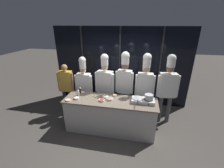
% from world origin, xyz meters
% --- Properties ---
extents(ground_plane, '(24.00, 24.00, 0.00)m').
position_xyz_m(ground_plane, '(0.00, 0.00, 0.00)').
color(ground_plane, '#47423D').
extents(window_wall_back, '(4.72, 0.09, 2.70)m').
position_xyz_m(window_wall_back, '(0.00, 1.68, 1.35)').
color(window_wall_back, black).
rests_on(window_wall_back, ground_plane).
extents(demo_counter, '(2.44, 0.72, 0.93)m').
position_xyz_m(demo_counter, '(0.00, 0.00, 0.47)').
color(demo_counter, beige).
rests_on(demo_counter, ground_plane).
extents(portable_stove, '(0.57, 0.33, 0.10)m').
position_xyz_m(portable_stove, '(0.84, 0.05, 0.98)').
color(portable_stove, silver).
rests_on(portable_stove, demo_counter).
extents(frying_pan, '(0.29, 0.50, 0.04)m').
position_xyz_m(frying_pan, '(0.71, 0.04, 1.05)').
color(frying_pan, '#ADAFB5').
rests_on(frying_pan, portable_stove).
extents(stock_pot, '(0.23, 0.20, 0.13)m').
position_xyz_m(stock_pot, '(0.97, 0.05, 1.10)').
color(stock_pot, '#B7BABF').
rests_on(stock_pot, portable_stove).
extents(squeeze_bottle_soy, '(0.06, 0.06, 0.19)m').
position_xyz_m(squeeze_bottle_soy, '(-0.92, 0.25, 1.02)').
color(squeeze_bottle_soy, '#332319').
rests_on(squeeze_bottle_soy, demo_counter).
extents(squeeze_bottle_clear, '(0.05, 0.05, 0.19)m').
position_xyz_m(squeeze_bottle_clear, '(-0.91, 0.08, 1.02)').
color(squeeze_bottle_clear, white).
rests_on(squeeze_bottle_clear, demo_counter).
extents(prep_bowl_chili_flakes, '(0.15, 0.15, 0.05)m').
position_xyz_m(prep_bowl_chili_flakes, '(-0.20, -0.10, 0.96)').
color(prep_bowl_chili_flakes, white).
rests_on(prep_bowl_chili_flakes, demo_counter).
extents(prep_bowl_noodles, '(0.13, 0.13, 0.06)m').
position_xyz_m(prep_bowl_noodles, '(0.37, 0.20, 0.96)').
color(prep_bowl_noodles, white).
rests_on(prep_bowl_noodles, demo_counter).
extents(prep_bowl_chicken, '(0.17, 0.17, 0.05)m').
position_xyz_m(prep_bowl_chicken, '(-0.16, 0.12, 0.96)').
color(prep_bowl_chicken, white).
rests_on(prep_bowl_chicken, demo_counter).
extents(prep_bowl_shrimp, '(0.10, 0.10, 0.04)m').
position_xyz_m(prep_bowl_shrimp, '(0.08, 0.25, 0.96)').
color(prep_bowl_shrimp, white).
rests_on(prep_bowl_shrimp, demo_counter).
extents(prep_bowl_garlic, '(0.14, 0.14, 0.05)m').
position_xyz_m(prep_bowl_garlic, '(-0.88, -0.11, 0.96)').
color(prep_bowl_garlic, white).
rests_on(prep_bowl_garlic, demo_counter).
extents(prep_bowl_ginger, '(0.14, 0.14, 0.04)m').
position_xyz_m(prep_bowl_ginger, '(-1.06, -0.25, 0.95)').
color(prep_bowl_ginger, white).
rests_on(prep_bowl_ginger, demo_counter).
extents(prep_bowl_mushrooms, '(0.17, 0.17, 0.05)m').
position_xyz_m(prep_bowl_mushrooms, '(-0.02, 0.01, 0.96)').
color(prep_bowl_mushrooms, white).
rests_on(prep_bowl_mushrooms, demo_counter).
extents(serving_spoon_slotted, '(0.20, 0.13, 0.02)m').
position_xyz_m(serving_spoon_slotted, '(-0.36, 0.04, 0.94)').
color(serving_spoon_slotted, olive).
rests_on(serving_spoon_slotted, demo_counter).
extents(person_guest, '(0.51, 0.24, 1.64)m').
position_xyz_m(person_guest, '(-1.53, 0.60, 1.00)').
color(person_guest, '#2D3856').
rests_on(person_guest, ground_plane).
extents(chef_head, '(0.54, 0.24, 1.90)m').
position_xyz_m(chef_head, '(-0.95, 0.63, 1.09)').
color(chef_head, '#4C4C51').
rests_on(chef_head, ground_plane).
extents(chef_sous, '(0.60, 0.30, 1.99)m').
position_xyz_m(chef_sous, '(-0.30, 0.67, 1.15)').
color(chef_sous, '#232326').
rests_on(chef_sous, ground_plane).
extents(chef_line, '(0.52, 0.26, 2.08)m').
position_xyz_m(chef_line, '(0.29, 0.68, 1.25)').
color(chef_line, '#232326').
rests_on(chef_line, ground_plane).
extents(chef_pastry, '(0.54, 0.22, 2.06)m').
position_xyz_m(chef_pastry, '(0.87, 0.64, 1.21)').
color(chef_pastry, '#4C4C51').
rests_on(chef_pastry, ground_plane).
extents(chef_apprentice, '(0.59, 0.30, 2.05)m').
position_xyz_m(chef_apprentice, '(1.49, 0.68, 1.19)').
color(chef_apprentice, '#4C4C51').
rests_on(chef_apprentice, ground_plane).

